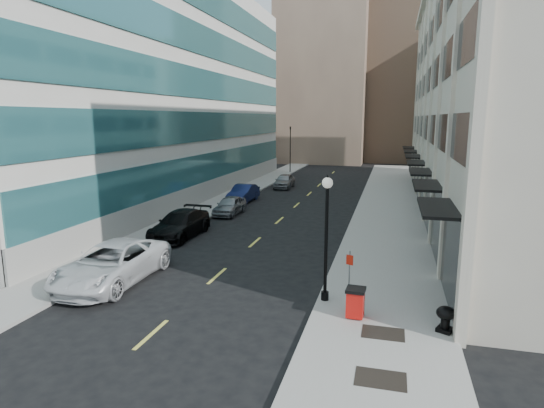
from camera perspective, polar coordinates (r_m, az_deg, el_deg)
The scene contains 22 objects.
ground at distance 15.04m, azimuth -18.85°, elevation -18.56°, with size 160.00×160.00×0.00m, color black.
sidewalk_right at distance 31.58m, azimuth 14.27°, elevation -2.65°, with size 5.00×80.00×0.15m, color #9C988E.
sidewalk_left at distance 34.60m, azimuth -9.57°, elevation -1.31°, with size 3.00×80.00×0.15m, color #9C988E.
building_right at distance 38.93m, azimuth 29.40°, elevation 12.02°, with size 15.30×46.50×18.25m.
building_left at distance 44.60m, azimuth -17.59°, elevation 13.84°, with size 16.14×46.00×20.00m.
skyline_tan_near at distance 79.90m, azimuth 6.71°, elevation 15.56°, with size 14.00×18.00×28.00m, color #967A62.
skyline_brown at distance 83.34m, azimuth 15.75°, elevation 17.12°, with size 12.00×16.00×34.00m, color #4F3C2F.
skyline_tan_far at distance 91.44m, azimuth 1.22°, elevation 13.13°, with size 12.00×14.00×22.00m, color #967A62.
skyline_stone at distance 77.51m, azimuth 23.10°, elevation 11.98°, with size 10.00×14.00×20.00m, color beige.
grate_mid at distance 13.72m, azimuth 13.48°, elevation -20.56°, with size 1.40×1.00×0.01m, color black.
grate_far at distance 16.19m, azimuth 13.77°, elevation -15.45°, with size 1.40×1.00×0.01m, color black.
road_centerline at distance 29.68m, azimuth -0.47°, elevation -3.31°, with size 0.15×68.20×0.01m.
traffic_signal at distance 60.23m, azimuth 2.32°, elevation 9.33°, with size 0.66×0.66×6.98m.
car_white_van at distance 21.45m, azimuth -19.44°, elevation -7.07°, with size 2.92×6.33×1.76m, color silver.
car_black_pickup at distance 28.44m, azimuth -11.47°, elevation -2.51°, with size 2.23×5.49×1.59m, color black.
car_silver_sedan at distance 34.49m, azimuth -5.34°, elevation -0.19°, with size 1.64×4.09×1.39m, color gray.
car_blue_sedan at distance 39.57m, azimuth -3.63°, elevation 1.33°, with size 1.59×4.55×1.50m, color #141F4E.
car_grey_sedan at distance 47.47m, azimuth 1.56°, elevation 2.90°, with size 1.72×4.28×1.46m, color gray.
trash_bin at distance 16.91m, azimuth 10.42°, elevation -11.96°, with size 0.71×0.78×1.10m.
lamppost at distance 17.54m, azimuth 6.84°, elevation -2.98°, with size 0.41×0.41×4.99m.
sign_post at distance 17.09m, azimuth 9.68°, elevation -8.45°, with size 0.26×0.13×2.31m.
urn_planter at distance 16.69m, azimuth 20.96°, elevation -13.04°, with size 0.64×0.64×0.88m.
Camera 1 is at (7.63, -10.76, 7.22)m, focal length 30.00 mm.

